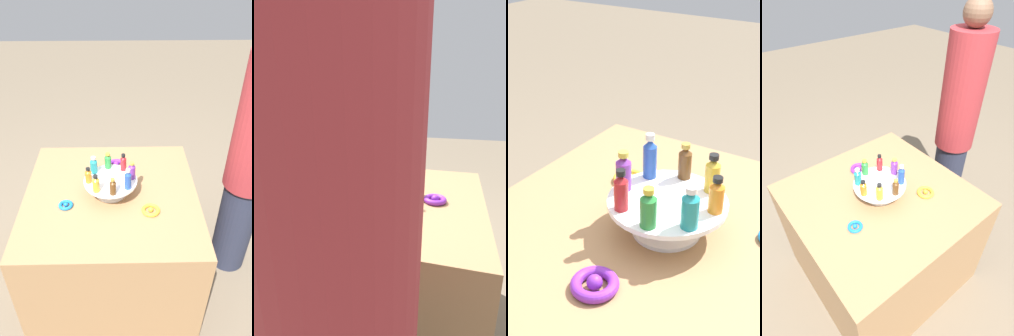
# 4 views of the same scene
# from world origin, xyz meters

# --- Properties ---
(ground_plane) EXTENTS (12.00, 12.00, 0.00)m
(ground_plane) POSITION_xyz_m (0.00, 0.00, 0.00)
(ground_plane) COLOR #756651
(party_table) EXTENTS (0.95, 0.95, 0.75)m
(party_table) POSITION_xyz_m (0.00, 0.00, 0.37)
(party_table) COLOR #9E754C
(party_table) RESTS_ON ground_plane
(display_stand) EXTENTS (0.29, 0.29, 0.09)m
(display_stand) POSITION_xyz_m (0.00, 0.00, 0.81)
(display_stand) COLOR white
(display_stand) RESTS_ON party_table
(bottle_brown) EXTENTS (0.03, 0.03, 0.10)m
(bottle_brown) POSITION_xyz_m (-0.01, 0.11, 0.88)
(bottle_brown) COLOR brown
(bottle_brown) RESTS_ON display_stand
(bottle_blue) EXTENTS (0.03, 0.03, 0.12)m
(bottle_blue) POSITION_xyz_m (-0.09, 0.07, 0.90)
(bottle_blue) COLOR #234CAD
(bottle_blue) RESTS_ON display_stand
(bottle_purple) EXTENTS (0.04, 0.04, 0.10)m
(bottle_purple) POSITION_xyz_m (-0.11, -0.01, 0.89)
(bottle_purple) COLOR #702D93
(bottle_purple) RESTS_ON display_stand
(bottle_red) EXTENTS (0.03, 0.03, 0.10)m
(bottle_red) POSITION_xyz_m (-0.07, -0.09, 0.89)
(bottle_red) COLOR #B21E23
(bottle_red) RESTS_ON display_stand
(bottle_green) EXTENTS (0.04, 0.04, 0.10)m
(bottle_green) POSITION_xyz_m (0.01, -0.11, 0.88)
(bottle_green) COLOR #288438
(bottle_green) RESTS_ON display_stand
(bottle_teal) EXTENTS (0.04, 0.04, 0.10)m
(bottle_teal) POSITION_xyz_m (0.09, -0.07, 0.89)
(bottle_teal) COLOR teal
(bottle_teal) RESTS_ON display_stand
(bottle_orange) EXTENTS (0.03, 0.03, 0.09)m
(bottle_orange) POSITION_xyz_m (0.11, 0.01, 0.88)
(bottle_orange) COLOR orange
(bottle_orange) RESTS_ON display_stand
(bottle_gold) EXTENTS (0.04, 0.04, 0.10)m
(bottle_gold) POSITION_xyz_m (0.07, 0.09, 0.89)
(bottle_gold) COLOR gold
(bottle_gold) RESTS_ON display_stand
(ribbon_bow_purple) EXTENTS (0.10, 0.10, 0.03)m
(ribbon_bow_purple) POSITION_xyz_m (-0.03, -0.25, 0.76)
(ribbon_bow_purple) COLOR purple
(ribbon_bow_purple) RESTS_ON party_table
(ribbon_bow_blue) EXTENTS (0.08, 0.08, 0.02)m
(ribbon_bow_blue) POSITION_xyz_m (0.23, 0.10, 0.76)
(ribbon_bow_blue) COLOR blue
(ribbon_bow_blue) RESTS_ON party_table
(ribbon_bow_gold) EXTENTS (0.09, 0.09, 0.03)m
(ribbon_bow_gold) POSITION_xyz_m (-0.21, 0.15, 0.76)
(ribbon_bow_gold) COLOR gold
(ribbon_bow_gold) RESTS_ON party_table
(person_figure) EXTENTS (0.28, 0.28, 1.63)m
(person_figure) POSITION_xyz_m (-0.81, -0.14, 0.83)
(person_figure) COLOR #282D42
(person_figure) RESTS_ON ground_plane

